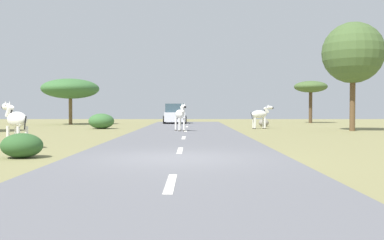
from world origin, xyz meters
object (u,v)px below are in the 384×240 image
at_px(zebra_3, 262,115).
at_px(tree_2, 355,53).
at_px(rock_0, 265,123).
at_px(tree_1, 72,89).
at_px(car_0, 176,114).
at_px(zebra_1, 17,120).
at_px(zebra_0, 182,114).
at_px(bush_2, 103,121).
at_px(bush_1, 24,145).
at_px(tree_0, 312,87).

distance_m(zebra_3, tree_2, 6.96).
bearing_deg(rock_0, tree_1, 165.79).
bearing_deg(car_0, zebra_1, -102.83).
distance_m(zebra_1, zebra_3, 17.95).
relative_size(zebra_0, tree_1, 0.34).
height_order(tree_1, bush_2, tree_1).
bearing_deg(bush_1, zebra_3, 61.91).
xyz_separation_m(car_0, tree_0, (12.69, 2.11, 2.51)).
bearing_deg(zebra_3, tree_1, -135.76).
xyz_separation_m(zebra_0, zebra_3, (5.28, 3.79, -0.05)).
xyz_separation_m(car_0, bush_1, (-3.14, -27.07, -0.51)).
height_order(bush_1, rock_0, bush_1).
bearing_deg(car_0, tree_1, -170.86).
bearing_deg(zebra_0, car_0, -105.06).
distance_m(zebra_0, zebra_1, 11.94).
bearing_deg(zebra_1, tree_1, 52.70).
distance_m(tree_1, tree_2, 22.83).
bearing_deg(tree_2, tree_0, 84.46).
bearing_deg(bush_1, zebra_0, 73.61).
relative_size(zebra_3, tree_1, 0.34).
bearing_deg(tree_1, rock_0, -14.21).
bearing_deg(zebra_3, zebra_0, -72.25).
distance_m(tree_0, rock_0, 10.21).
height_order(bush_2, rock_0, bush_2).
relative_size(zebra_1, bush_1, 1.43).
xyz_separation_m(zebra_1, tree_1, (-4.33, 22.37, 2.07)).
bearing_deg(zebra_3, bush_2, -107.94).
distance_m(car_0, bush_1, 27.25).
xyz_separation_m(car_0, tree_1, (-8.80, -1.79, 2.19)).
bearing_deg(tree_1, car_0, 11.47).
bearing_deg(zebra_3, rock_0, 149.75).
xyz_separation_m(tree_0, bush_1, (-15.83, -29.17, -3.02)).
xyz_separation_m(zebra_0, car_0, (-0.86, 13.47, -0.16)).
relative_size(zebra_1, tree_2, 0.25).
relative_size(car_0, tree_1, 0.91).
bearing_deg(bush_2, tree_1, 118.33).
relative_size(zebra_0, zebra_1, 1.02).
distance_m(zebra_0, car_0, 13.50).
height_order(car_0, bush_1, car_0).
distance_m(zebra_0, bush_2, 6.62).
distance_m(bush_1, bush_2, 17.45).
bearing_deg(tree_2, rock_0, 122.35).
xyz_separation_m(bush_1, bush_2, (-1.41, 17.39, 0.17)).
bearing_deg(car_0, zebra_3, -59.96).
relative_size(bush_2, rock_0, 2.22).
bearing_deg(zebra_3, bush_1, -45.99).
xyz_separation_m(tree_0, bush_2, (-17.23, -11.78, -2.84)).
bearing_deg(zebra_1, rock_0, 9.78).
relative_size(zebra_1, zebra_3, 0.98).
height_order(tree_2, bush_2, tree_2).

